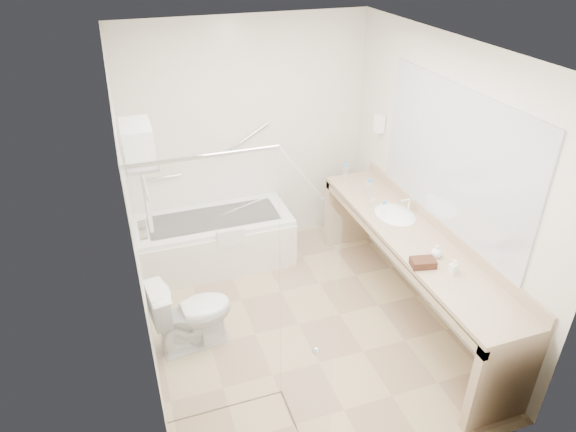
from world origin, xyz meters
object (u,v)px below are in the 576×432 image
object	(u,v)px
vanity_counter	(412,256)
water_bottle_left	(383,211)
bathtub	(216,240)
amenity_basket	(423,263)
toilet	(192,313)

from	to	relation	value
vanity_counter	water_bottle_left	world-z (taller)	water_bottle_left
bathtub	water_bottle_left	xyz separation A→B (m)	(1.41, -1.02, 0.66)
vanity_counter	water_bottle_left	bearing A→B (deg)	107.88
bathtub	vanity_counter	distance (m)	2.09
vanity_counter	amenity_basket	world-z (taller)	vanity_counter
amenity_basket	water_bottle_left	world-z (taller)	water_bottle_left
vanity_counter	water_bottle_left	xyz separation A→B (m)	(-0.12, 0.37, 0.29)
bathtub	vanity_counter	xyz separation A→B (m)	(1.52, -1.39, 0.36)
water_bottle_left	amenity_basket	bearing A→B (deg)	-94.24
vanity_counter	toilet	xyz separation A→B (m)	(-1.97, 0.22, -0.30)
vanity_counter	toilet	bearing A→B (deg)	173.71
toilet	amenity_basket	xyz separation A→B (m)	(1.80, -0.63, 0.54)
bathtub	water_bottle_left	distance (m)	1.86
amenity_basket	toilet	bearing A→B (deg)	160.59
bathtub	toilet	world-z (taller)	toilet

